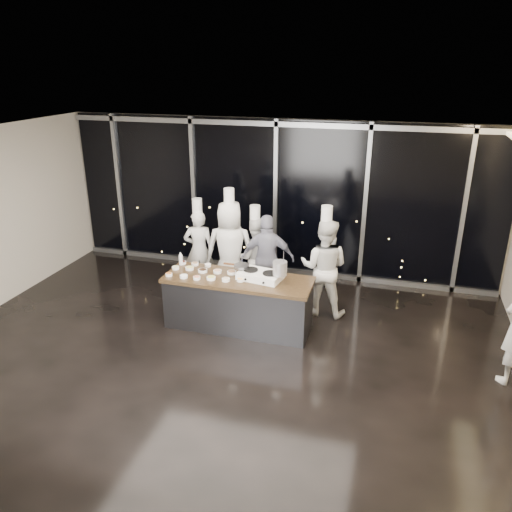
# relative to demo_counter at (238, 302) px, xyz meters

# --- Properties ---
(ground) EXTENTS (9.00, 9.00, 0.00)m
(ground) POSITION_rel_demo_counter_xyz_m (0.00, -0.90, -0.45)
(ground) COLOR black
(ground) RESTS_ON ground
(room_shell) EXTENTS (9.02, 7.02, 3.21)m
(room_shell) POSITION_rel_demo_counter_xyz_m (0.18, -0.90, 1.79)
(room_shell) COLOR #BCB2A0
(room_shell) RESTS_ON ground
(window_wall) EXTENTS (8.90, 0.11, 3.20)m
(window_wall) POSITION_rel_demo_counter_xyz_m (0.00, 2.53, 1.14)
(window_wall) COLOR black
(window_wall) RESTS_ON ground
(demo_counter) EXTENTS (2.46, 0.86, 0.90)m
(demo_counter) POSITION_rel_demo_counter_xyz_m (0.00, 0.00, 0.00)
(demo_counter) COLOR #36373B
(demo_counter) RESTS_ON ground
(stove) EXTENTS (0.76, 0.54, 0.14)m
(stove) POSITION_rel_demo_counter_xyz_m (0.36, 0.07, 0.51)
(stove) COLOR white
(stove) RESTS_ON demo_counter
(frying_pan) EXTENTS (0.46, 0.30, 0.04)m
(frying_pan) POSITION_rel_demo_counter_xyz_m (0.01, 0.14, 0.61)
(frying_pan) COLOR slate
(frying_pan) RESTS_ON stove
(stock_pot) EXTENTS (0.26, 0.26, 0.23)m
(stock_pot) POSITION_rel_demo_counter_xyz_m (0.70, 0.01, 0.70)
(stock_pot) COLOR #BCBCBE
(stock_pot) RESTS_ON stove
(prep_bowls) EXTENTS (1.35, 0.69, 0.05)m
(prep_bowls) POSITION_rel_demo_counter_xyz_m (-0.62, 0.03, 0.47)
(prep_bowls) COLOR white
(prep_bowls) RESTS_ON demo_counter
(squeeze_bottle) EXTENTS (0.07, 0.07, 0.25)m
(squeeze_bottle) POSITION_rel_demo_counter_xyz_m (-1.14, 0.26, 0.56)
(squeeze_bottle) COLOR white
(squeeze_bottle) RESTS_ON demo_counter
(chef_far_left) EXTENTS (0.67, 0.53, 1.83)m
(chef_far_left) POSITION_rel_demo_counter_xyz_m (-1.22, 1.28, 0.37)
(chef_far_left) COLOR silver
(chef_far_left) RESTS_ON ground
(chef_left) EXTENTS (1.03, 0.79, 2.12)m
(chef_left) POSITION_rel_demo_counter_xyz_m (-0.51, 1.08, 0.50)
(chef_left) COLOR silver
(chef_left) RESTS_ON ground
(chef_center) EXTENTS (0.90, 0.79, 1.79)m
(chef_center) POSITION_rel_demo_counter_xyz_m (-0.08, 1.27, 0.34)
(chef_center) COLOR silver
(chef_center) RESTS_ON ground
(guest) EXTENTS (1.05, 0.62, 1.68)m
(guest) POSITION_rel_demo_counter_xyz_m (0.21, 1.10, 0.39)
(guest) COLOR #141638
(guest) RESTS_ON ground
(chef_right) EXTENTS (0.88, 0.70, 1.99)m
(chef_right) POSITION_rel_demo_counter_xyz_m (1.28, 0.90, 0.43)
(chef_right) COLOR silver
(chef_right) RESTS_ON ground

